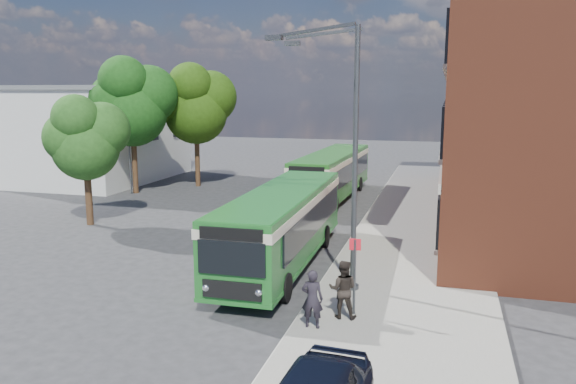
% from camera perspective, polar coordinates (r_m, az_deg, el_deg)
% --- Properties ---
extents(ground, '(120.00, 120.00, 0.00)m').
position_cam_1_polar(ground, '(23.05, -5.59, -7.25)').
color(ground, '#2A2A2D').
rests_on(ground, ground).
extents(pavement, '(6.00, 48.00, 0.15)m').
position_cam_1_polar(pavement, '(29.28, 13.22, -3.55)').
color(pavement, gray).
rests_on(pavement, ground).
extents(kerb_line, '(0.12, 48.00, 0.01)m').
position_cam_1_polar(kerb_line, '(29.56, 7.30, -3.36)').
color(kerb_line, beige).
rests_on(kerb_line, ground).
extents(brick_office, '(12.10, 26.00, 14.20)m').
position_cam_1_polar(brick_office, '(32.99, 26.46, 9.27)').
color(brick_office, brown).
rests_on(brick_office, ground).
extents(white_building, '(9.40, 13.40, 7.30)m').
position_cam_1_polar(white_building, '(46.58, -18.43, 5.69)').
color(white_building, silver).
rests_on(white_building, ground).
extents(flagpole, '(0.95, 0.10, 9.00)m').
position_cam_1_polar(flagpole, '(39.31, -15.88, 6.95)').
color(flagpole, '#3D3F43').
rests_on(flagpole, ground).
extents(street_lamp, '(2.96, 2.38, 9.00)m').
position_cam_1_polar(street_lamp, '(18.85, 5.75, 3.75)').
color(street_lamp, '#3D3F43').
rests_on(street_lamp, ground).
extents(bus_stop_sign, '(0.35, 0.08, 2.52)m').
position_cam_1_polar(bus_stop_sign, '(17.30, 6.77, -8.00)').
color(bus_stop_sign, '#3D3F43').
rests_on(bus_stop_sign, ground).
extents(bus_front, '(2.81, 11.72, 3.02)m').
position_cam_1_polar(bus_front, '(22.34, -0.60, -2.89)').
color(bus_front, '#1E6624').
rests_on(bus_front, ground).
extents(bus_rear, '(2.99, 12.55, 3.02)m').
position_cam_1_polar(bus_rear, '(36.36, 4.53, 2.16)').
color(bus_rear, '#236520').
rests_on(bus_rear, ground).
extents(pedestrian_a, '(0.65, 0.45, 1.73)m').
position_cam_1_polar(pedestrian_a, '(16.42, 2.48, -10.78)').
color(pedestrian_a, black).
rests_on(pedestrian_a, pavement).
extents(pedestrian_b, '(0.91, 0.74, 1.78)m').
position_cam_1_polar(pedestrian_b, '(17.15, 5.60, -9.80)').
color(pedestrian_b, black).
rests_on(pedestrian_b, pavement).
extents(tree_left, '(4.01, 3.81, 6.77)m').
position_cam_1_polar(tree_left, '(30.54, -19.90, 5.26)').
color(tree_left, '#3A2815').
rests_on(tree_left, ground).
extents(tree_mid, '(5.45, 5.18, 9.20)m').
position_cam_1_polar(tree_mid, '(39.32, -15.55, 8.87)').
color(tree_mid, '#3A2815').
rests_on(tree_mid, ground).
extents(tree_right, '(5.28, 5.02, 8.91)m').
position_cam_1_polar(tree_right, '(41.30, -9.30, 8.88)').
color(tree_right, '#3A2815').
rests_on(tree_right, ground).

